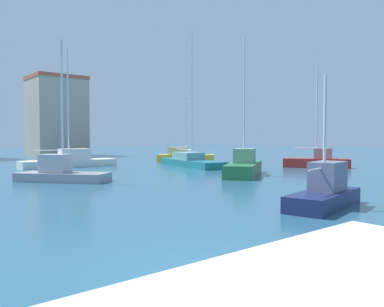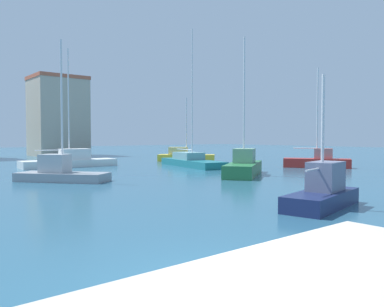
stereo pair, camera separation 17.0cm
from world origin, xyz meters
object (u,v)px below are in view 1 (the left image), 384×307
at_px(sailboat_red_outer_mooring, 317,161).
at_px(sailboat_teal_behind_lamppost, 191,161).
at_px(sailboat_green_distant_east, 244,166).
at_px(sailboat_grey_distant_north, 61,172).
at_px(sailboat_navy_inner_mooring, 325,191).
at_px(sailboat_white_far_left, 70,161).
at_px(sailboat_yellow_near_pier, 184,156).

relative_size(sailboat_red_outer_mooring, sailboat_teal_behind_lamppost, 0.70).
bearing_deg(sailboat_green_distant_east, sailboat_grey_distant_north, 158.60).
height_order(sailboat_navy_inner_mooring, sailboat_grey_distant_north, sailboat_grey_distant_north).
bearing_deg(sailboat_green_distant_east, sailboat_white_far_left, 113.36).
relative_size(sailboat_red_outer_mooring, sailboat_green_distant_east, 0.90).
bearing_deg(sailboat_red_outer_mooring, sailboat_green_distant_east, -176.53).
height_order(sailboat_navy_inner_mooring, sailboat_green_distant_east, sailboat_green_distant_east).
distance_m(sailboat_teal_behind_lamppost, sailboat_grey_distant_north, 14.33).
height_order(sailboat_red_outer_mooring, sailboat_green_distant_east, sailboat_green_distant_east).
bearing_deg(sailboat_teal_behind_lamppost, sailboat_red_outer_mooring, -46.94).
xyz_separation_m(sailboat_white_far_left, sailboat_teal_behind_lamppost, (8.81, -6.31, -0.04)).
distance_m(sailboat_white_far_left, sailboat_navy_inner_mooring, 25.63).
relative_size(sailboat_white_far_left, sailboat_teal_behind_lamppost, 0.85).
bearing_deg(sailboat_teal_behind_lamppost, sailboat_yellow_near_pier, 56.48).
xyz_separation_m(sailboat_navy_inner_mooring, sailboat_teal_behind_lamppost, (9.06, 19.32, -0.09)).
relative_size(sailboat_navy_inner_mooring, sailboat_green_distant_east, 0.53).
xyz_separation_m(sailboat_white_far_left, sailboat_yellow_near_pier, (13.07, 0.12, -0.00)).
bearing_deg(sailboat_yellow_near_pier, sailboat_grey_distant_north, -149.08).
relative_size(sailboat_navy_inner_mooring, sailboat_teal_behind_lamppost, 0.41).
bearing_deg(sailboat_grey_distant_north, sailboat_yellow_near_pier, 30.92).
bearing_deg(sailboat_grey_distant_north, sailboat_teal_behind_lamppost, 17.50).
bearing_deg(sailboat_grey_distant_north, sailboat_red_outer_mooring, -10.25).
xyz_separation_m(sailboat_navy_inner_mooring, sailboat_red_outer_mooring, (16.68, 11.16, -0.01)).
height_order(sailboat_teal_behind_lamppost, sailboat_green_distant_east, sailboat_teal_behind_lamppost).
height_order(sailboat_red_outer_mooring, sailboat_grey_distant_north, sailboat_red_outer_mooring).
relative_size(sailboat_yellow_near_pier, sailboat_grey_distant_north, 0.82).
relative_size(sailboat_white_far_left, sailboat_green_distant_east, 1.09).
xyz_separation_m(sailboat_navy_inner_mooring, sailboat_grey_distant_north, (-4.60, 15.02, -0.05)).
height_order(sailboat_red_outer_mooring, sailboat_yellow_near_pier, sailboat_red_outer_mooring).
height_order(sailboat_white_far_left, sailboat_yellow_near_pier, sailboat_white_far_left).
bearing_deg(sailboat_teal_behind_lamppost, sailboat_grey_distant_north, -162.50).
height_order(sailboat_navy_inner_mooring, sailboat_red_outer_mooring, sailboat_red_outer_mooring).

